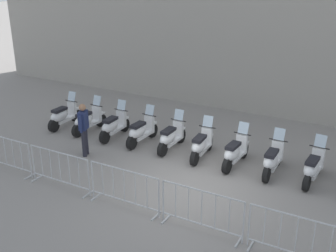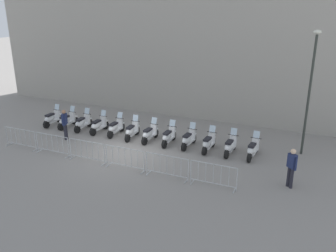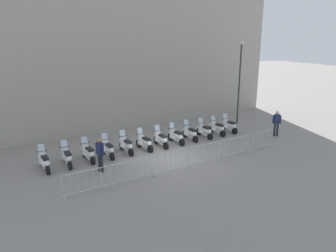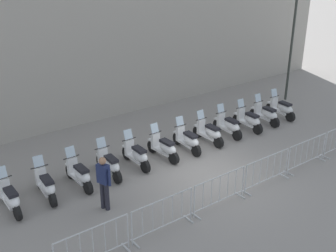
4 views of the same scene
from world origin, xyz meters
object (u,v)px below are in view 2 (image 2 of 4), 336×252
object	(u,v)px
motorcycle_5	(132,131)
barrier_segment_4	(167,167)
barrier_segment_2	(87,151)
motorcycle_7	(168,137)
motorcycle_11	(253,149)
motorcycle_2	(82,123)
motorcycle_0	(52,119)
officer_near_row_end	(292,166)
officer_mid_plaza	(65,123)
barrier_segment_0	(21,139)
barrier_segment_5	(213,176)
motorcycle_9	(208,143)
motorcycle_1	(67,121)
motorcycle_4	(115,128)
barrier_segment_1	(52,145)
motorcycle_8	(188,139)
barrier_segment_3	(125,159)
street_lamp	(311,83)
motorcycle_3	(98,125)
motorcycle_10	(230,146)
motorcycle_6	(149,134)

from	to	relation	value
motorcycle_5	barrier_segment_4	xyz separation A→B (m)	(4.27, -2.81, 0.07)
motorcycle_5	barrier_segment_2	size ratio (longest dim) A/B	0.86
motorcycle_7	motorcycle_11	bearing A→B (deg)	10.92
motorcycle_2	motorcycle_0	bearing A→B (deg)	-168.70
officer_near_row_end	officer_mid_plaza	world-z (taller)	same
motorcycle_7	barrier_segment_0	bearing A→B (deg)	-143.06
motorcycle_5	motorcycle_7	distance (m)	2.25
barrier_segment_5	motorcycle_11	bearing A→B (deg)	85.56
motorcycle_9	barrier_segment_0	bearing A→B (deg)	-149.05
motorcycle_1	motorcycle_7	distance (m)	6.77
motorcycle_4	motorcycle_0	bearing A→B (deg)	-168.51
barrier_segment_1	barrier_segment_2	xyz separation A→B (m)	(2.07, 0.37, 0.00)
motorcycle_8	barrier_segment_3	world-z (taller)	motorcycle_8
motorcycle_9	barrier_segment_3	xyz separation A→B (m)	(-2.23, -3.97, 0.07)
motorcycle_7	barrier_segment_0	size ratio (longest dim) A/B	0.86
motorcycle_9	barrier_segment_3	size ratio (longest dim) A/B	0.86
motorcycle_0	motorcycle_1	xyz separation A→B (m)	(1.10, 0.23, 0.00)
barrier_segment_1	barrier_segment_5	size ratio (longest dim) A/B	1.00
barrier_segment_2	street_lamp	bearing A→B (deg)	38.52
motorcycle_3	motorcycle_11	size ratio (longest dim) A/B	1.00
motorcycle_11	barrier_segment_5	bearing A→B (deg)	-94.44
barrier_segment_5	street_lamp	world-z (taller)	street_lamp
barrier_segment_3	motorcycle_9	bearing A→B (deg)	60.65
motorcycle_0	barrier_segment_5	distance (m)	11.99
motorcycle_3	barrier_segment_0	bearing A→B (deg)	-114.35
motorcycle_0	street_lamp	distance (m)	15.04
motorcycle_2	officer_near_row_end	size ratio (longest dim) A/B	0.99
barrier_segment_2	officer_mid_plaza	world-z (taller)	officer_mid_plaza
motorcycle_0	motorcycle_8	world-z (taller)	same
motorcycle_10	officer_mid_plaza	size ratio (longest dim) A/B	1.00
barrier_segment_4	officer_mid_plaza	xyz separation A→B (m)	(-7.28, 0.68, 0.46)
motorcycle_3	motorcycle_10	world-z (taller)	same
motorcycle_0	motorcycle_8	bearing A→B (deg)	10.66
barrier_segment_2	motorcycle_5	bearing A→B (deg)	92.00
motorcycle_11	officer_near_row_end	world-z (taller)	officer_near_row_end
motorcycle_1	street_lamp	xyz separation A→B (m)	(12.99, 3.92, 3.22)
motorcycle_7	motorcycle_11	size ratio (longest dim) A/B	1.00
officer_near_row_end	barrier_segment_1	bearing A→B (deg)	-163.54
motorcycle_0	barrier_segment_3	bearing A→B (deg)	-15.70
motorcycle_11	officer_near_row_end	size ratio (longest dim) A/B	1.00
barrier_segment_0	motorcycle_8	bearing A→B (deg)	34.01
motorcycle_7	street_lamp	xyz separation A→B (m)	(6.32, 2.74, 3.22)
motorcycle_5	barrier_segment_1	distance (m)	4.37
motorcycle_9	motorcycle_10	bearing A→B (deg)	12.08
motorcycle_9	motorcycle_6	bearing A→B (deg)	-169.67
officer_near_row_end	motorcycle_1	bearing A→B (deg)	-179.61
motorcycle_3	motorcycle_10	bearing A→B (deg)	9.94
barrier_segment_0	officer_mid_plaza	distance (m)	2.42
motorcycle_10	officer_near_row_end	size ratio (longest dim) A/B	1.00
motorcycle_3	officer_mid_plaza	world-z (taller)	officer_mid_plaza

